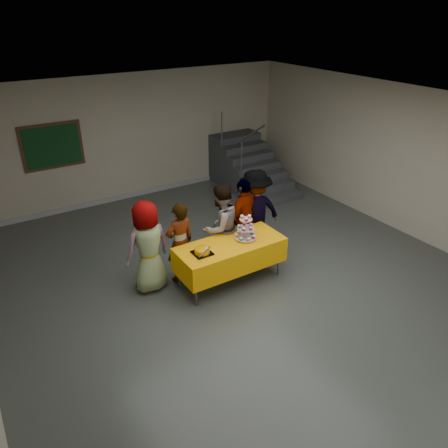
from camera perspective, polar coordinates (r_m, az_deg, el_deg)
The scene contains 11 objects.
room_shell at distance 6.51m, azimuth 4.46°, elevation 6.45°, with size 10.00×10.04×3.02m.
bake_table at distance 7.49m, azimuth 0.82°, elevation -3.96°, with size 1.88×0.78×0.77m.
cupcake_stand at distance 7.45m, azimuth 2.83°, elevation -0.81°, with size 0.38×0.38×0.44m.
bear_cake at distance 7.07m, azimuth -2.88°, elevation -3.46°, with size 0.32×0.36×0.12m.
schoolchild_a at distance 7.32m, azimuth -9.91°, elevation -2.95°, with size 0.79×0.51×1.61m, color slate.
schoolchild_b at distance 7.50m, azimuth -5.77°, elevation -2.47°, with size 0.54×0.35×1.47m, color slate.
schoolchild_c at distance 7.82m, azimuth -0.45°, elevation -0.42°, with size 0.79×0.61×1.62m, color slate.
schoolchild_d at distance 8.15m, azimuth 2.64°, elevation 0.65°, with size 0.93×0.39×1.58m, color slate.
schoolchild_e at distance 8.34m, azimuth 4.05°, elevation 1.60°, with size 1.08×0.62×1.68m, color slate.
staircase at distance 11.69m, azimuth 2.94°, elevation 7.39°, with size 1.30×2.40×2.04m.
noticeboard at distance 10.36m, azimuth -21.50°, elevation 9.43°, with size 1.30×0.05×1.00m.
Camera 1 is at (-3.67, -4.86, 4.41)m, focal length 35.00 mm.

